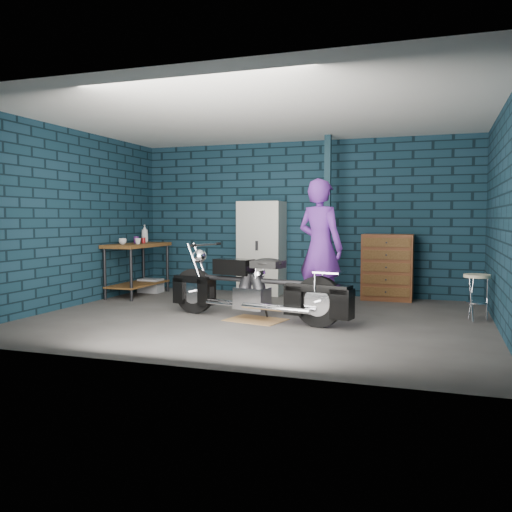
{
  "coord_description": "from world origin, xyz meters",
  "views": [
    {
      "loc": [
        2.3,
        -6.86,
        1.35
      ],
      "look_at": [
        -0.13,
        0.3,
        0.82
      ],
      "focal_mm": 38.0,
      "sensor_mm": 36.0,
      "label": 1
    }
  ],
  "objects": [
    {
      "name": "room_walls",
      "position": [
        0.0,
        0.55,
        1.9
      ],
      "size": [
        6.02,
        5.01,
        2.71
      ],
      "color": "#0F2835",
      "rests_on": "ground"
    },
    {
      "name": "drip_mat",
      "position": [
        0.02,
        -0.14,
        0.0
      ],
      "size": [
        0.84,
        0.7,
        0.01
      ],
      "primitive_type": "cube",
      "rotation": [
        0.0,
        0.0,
        -0.22
      ],
      "color": "brown",
      "rests_on": "ground"
    },
    {
      "name": "cup_b",
      "position": [
        -2.57,
        1.21,
        0.96
      ],
      "size": [
        0.11,
        0.11,
        0.1
      ],
      "primitive_type": "imported",
      "rotation": [
        0.0,
        0.0,
        -0.1
      ],
      "color": "beige",
      "rests_on": "workbench"
    },
    {
      "name": "mug_red",
      "position": [
        -2.64,
        1.51,
        0.96
      ],
      "size": [
        0.09,
        0.09,
        0.1
      ],
      "primitive_type": "cylinder",
      "rotation": [
        0.0,
        0.0,
        0.23
      ],
      "color": "maroon",
      "rests_on": "workbench"
    },
    {
      "name": "ground",
      "position": [
        0.0,
        0.0,
        0.0
      ],
      "size": [
        6.0,
        6.0,
        0.0
      ],
      "primitive_type": "plane",
      "color": "#4C4A47",
      "rests_on": "ground"
    },
    {
      "name": "motorcycle",
      "position": [
        0.02,
        -0.14,
        0.5
      ],
      "size": [
        2.35,
        1.09,
        1.0
      ],
      "primitive_type": null,
      "rotation": [
        0.0,
        0.0,
        -0.22
      ],
      "color": "black",
      "rests_on": "ground"
    },
    {
      "name": "locker",
      "position": [
        -0.68,
        2.23,
        0.82
      ],
      "size": [
        0.77,
        0.55,
        1.64
      ],
      "primitive_type": "cube",
      "color": "beige",
      "rests_on": "ground"
    },
    {
      "name": "shop_stool",
      "position": [
        2.78,
        0.72,
        0.31
      ],
      "size": [
        0.36,
        0.36,
        0.62
      ],
      "primitive_type": null,
      "rotation": [
        0.0,
        0.0,
        -0.06
      ],
      "color": "beige",
      "rests_on": "ground"
    },
    {
      "name": "cup_a",
      "position": [
        -2.76,
        1.04,
        0.96
      ],
      "size": [
        0.16,
        0.16,
        0.1
      ],
      "primitive_type": "imported",
      "rotation": [
        0.0,
        0.0,
        0.26
      ],
      "color": "beige",
      "rests_on": "workbench"
    },
    {
      "name": "storage_bin",
      "position": [
        -2.66,
        1.79,
        0.12
      ],
      "size": [
        0.4,
        0.28,
        0.25
      ],
      "primitive_type": "cube",
      "color": "gray",
      "rests_on": "ground"
    },
    {
      "name": "support_post",
      "position": [
        0.55,
        1.95,
        1.35
      ],
      "size": [
        0.1,
        0.1,
        2.7
      ],
      "primitive_type": "cube",
      "color": "#102933",
      "rests_on": "ground"
    },
    {
      "name": "person",
      "position": [
        0.74,
        0.49,
        0.94
      ],
      "size": [
        0.81,
        0.68,
        1.89
      ],
      "primitive_type": "imported",
      "rotation": [
        0.0,
        0.0,
        2.75
      ],
      "color": "#51217B",
      "rests_on": "ground"
    },
    {
      "name": "workbench",
      "position": [
        -2.68,
        1.38,
        0.46
      ],
      "size": [
        0.6,
        1.4,
        0.91
      ],
      "primitive_type": "cube",
      "color": "brown",
      "rests_on": "ground"
    },
    {
      "name": "mug_purple",
      "position": [
        -2.71,
        1.41,
        0.97
      ],
      "size": [
        0.1,
        0.1,
        0.12
      ],
      "primitive_type": "cylinder",
      "rotation": [
        0.0,
        0.0,
        0.09
      ],
      "color": "#551A6B",
      "rests_on": "workbench"
    },
    {
      "name": "tool_chest",
      "position": [
        1.5,
        2.23,
        0.54
      ],
      "size": [
        0.81,
        0.45,
        1.09
      ],
      "primitive_type": "cube",
      "color": "brown",
      "rests_on": "ground"
    },
    {
      "name": "bottle",
      "position": [
        -2.79,
        1.83,
        1.07
      ],
      "size": [
        0.15,
        0.15,
        0.32
      ],
      "primitive_type": "imported",
      "rotation": [
        0.0,
        0.0,
        0.25
      ],
      "color": "gray",
      "rests_on": "workbench"
    }
  ]
}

